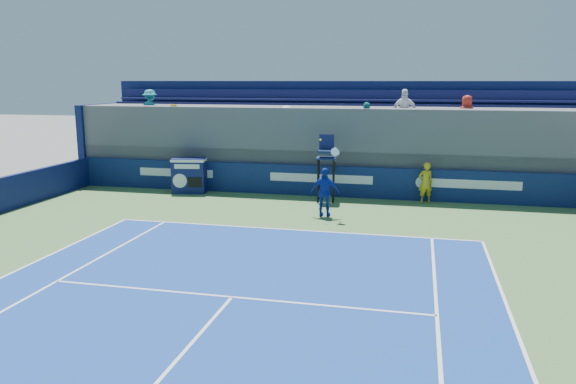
% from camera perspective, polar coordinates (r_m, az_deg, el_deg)
% --- Properties ---
extents(ball_person, '(0.64, 0.54, 1.50)m').
position_cam_1_polar(ball_person, '(21.09, 13.80, 0.94)').
color(ball_person, gold).
rests_on(ball_person, apron).
extents(back_hoarding, '(20.40, 0.21, 1.20)m').
position_cam_1_polar(back_hoarding, '(21.76, 3.37, 1.13)').
color(back_hoarding, '#0D1C4C').
rests_on(back_hoarding, ground).
extents(match_clock, '(1.42, 0.93, 1.40)m').
position_cam_1_polar(match_clock, '(22.68, -10.00, 1.76)').
color(match_clock, '#0F164D').
rests_on(match_clock, ground).
extents(umpire_chair, '(0.78, 0.78, 2.48)m').
position_cam_1_polar(umpire_chair, '(20.67, 3.90, 3.19)').
color(umpire_chair, black).
rests_on(umpire_chair, ground).
extents(tennis_player, '(0.96, 0.45, 2.57)m').
position_cam_1_polar(tennis_player, '(18.44, 3.79, -0.01)').
color(tennis_player, '#132B9F').
rests_on(tennis_player, apron).
extents(stadium_seating, '(21.00, 4.05, 4.40)m').
position_cam_1_polar(stadium_seating, '(23.58, 4.20, 4.96)').
color(stadium_seating, '#57575C').
rests_on(stadium_seating, ground).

